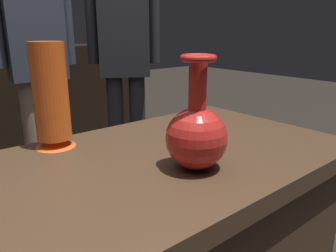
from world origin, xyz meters
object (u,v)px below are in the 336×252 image
Objects in this scene: vase_centerpiece at (196,133)px; visitor_near_right at (124,51)px; visitor_center_back at (36,52)px; vase_tall_behind at (51,98)px.

vase_centerpiece is 0.16× the size of visitor_near_right.
visitor_center_back is (0.15, 1.51, 0.11)m from vase_centerpiece.
vase_centerpiece is 0.16× the size of visitor_center_back.
visitor_center_back reaches higher than vase_centerpiece.
vase_centerpiece is 0.43m from vase_tall_behind.
visitor_center_back is 1.01× the size of visitor_near_right.
visitor_near_right reaches higher than vase_tall_behind.
visitor_near_right is at bearing 48.53° from vase_tall_behind.
visitor_near_right is (0.87, 0.98, 0.04)m from vase_tall_behind.
vase_tall_behind is at bearing 77.82° from visitor_center_back.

